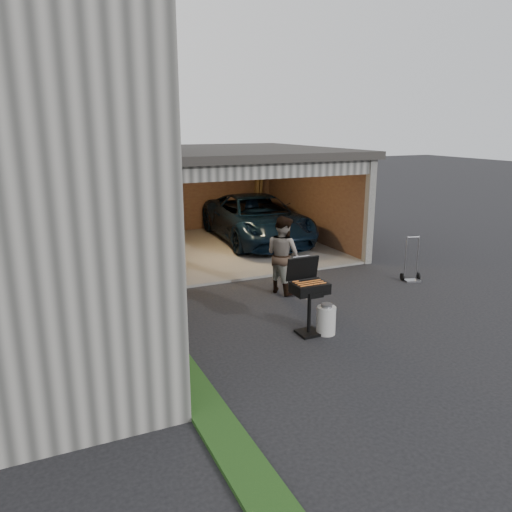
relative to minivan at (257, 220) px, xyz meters
The scene contains 10 objects.
ground 7.29m from the minivan, 108.05° to the right, with size 80.00×80.00×0.00m, color black.
groundcover_strip 9.12m from the minivan, 119.66° to the right, with size 0.50×8.00×0.06m, color #193814.
garage 1.89m from the minivan, behind, with size 6.80×6.30×2.90m.
minivan is the anchor object (origin of this frame).
woman 6.40m from the minivan, 132.75° to the right, with size 0.59×0.38×1.61m, color #ADB8DA.
man 4.73m from the minivan, 107.84° to the right, with size 0.82×0.64×1.68m, color #492F1C.
bbq_grill 6.98m from the minivan, 107.34° to the right, with size 0.60×0.53×1.34m.
propane_tank 7.06m from the minivan, 104.80° to the right, with size 0.33×0.33×0.50m, color silver.
plywood_panel 7.49m from the minivan, 127.80° to the right, with size 0.04×0.86×0.96m, color #51361B.
hand_truck 5.32m from the minivan, 71.62° to the right, with size 0.47×0.41×1.06m.
Camera 1 is at (-4.04, -6.76, 3.56)m, focal length 35.00 mm.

